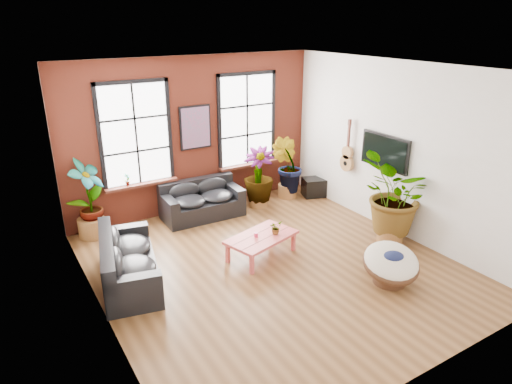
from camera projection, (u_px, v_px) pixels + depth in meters
room at (270, 173)px, 7.83m from camera, size 6.04×6.54×3.54m
sofa_back at (201, 201)px, 10.30m from camera, size 1.81×0.92×0.82m
sofa_left at (126, 262)px, 7.71m from camera, size 1.30×2.22×0.82m
coffee_table at (261, 238)px, 8.54m from camera, size 1.49×1.09×0.51m
papasan_chair at (391, 264)px, 7.69m from camera, size 1.25×1.25×0.71m
poster at (195, 127)px, 10.17m from camera, size 0.74×0.06×0.98m
tv_wall_unit at (373, 153)px, 9.69m from camera, size 0.13×1.86×1.20m
media_box at (314, 187)px, 11.53m from camera, size 0.67×0.61×0.46m
pot_back_left at (92, 227)px, 9.40m from camera, size 0.62×0.62×0.40m
pot_back_right at (287, 191)px, 11.47m from camera, size 0.57×0.57×0.34m
pot_right_wall at (390, 233)px, 9.18m from camera, size 0.59×0.59×0.38m
pot_mid at (258, 199)px, 10.94m from camera, size 0.47×0.47×0.33m
floor_plant_back_left at (89, 195)px, 9.15m from camera, size 0.96×0.92×1.52m
floor_plant_back_right at (287, 166)px, 11.24m from camera, size 0.94×0.96×1.35m
floor_plant_right_wall at (396, 196)px, 8.91m from camera, size 1.93×1.86×1.64m
floor_plant_mid at (259, 175)px, 10.73m from camera, size 1.01×1.01×1.28m
table_plant at (276, 228)px, 8.57m from camera, size 0.28×0.26×0.25m
sill_plant_left at (127, 180)px, 9.65m from camera, size 0.17×0.17×0.27m
sill_plant_right at (261, 156)px, 11.29m from camera, size 0.19×0.19×0.27m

